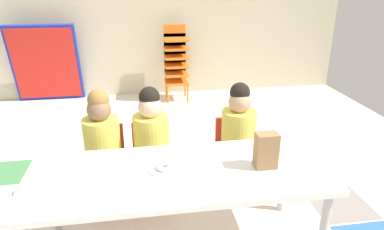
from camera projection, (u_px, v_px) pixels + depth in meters
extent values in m
cube|color=silver|center=(162.00, 188.00, 2.91)|extent=(5.77, 5.23, 0.02)
cube|color=#478C51|center=(8.00, 172.00, 3.12)|extent=(0.43, 0.43, 0.00)
cube|color=gray|center=(340.00, 204.00, 2.69)|extent=(0.43, 0.43, 0.00)
cube|color=orange|center=(248.00, 154.00, 3.45)|extent=(0.43, 0.43, 0.00)
cube|color=silver|center=(102.00, 228.00, 2.43)|extent=(0.43, 0.43, 0.00)
cube|color=beige|center=(145.00, 8.00, 4.85)|extent=(5.77, 0.10, 2.48)
cube|color=white|center=(178.00, 174.00, 2.04)|extent=(1.77, 0.70, 0.04)
cylinder|color=#B2B2B7|center=(54.00, 199.00, 2.30)|extent=(0.05, 0.05, 0.54)
cylinder|color=#B2B2B7|center=(283.00, 178.00, 2.53)|extent=(0.05, 0.05, 0.54)
cube|color=red|center=(105.00, 169.00, 2.59)|extent=(0.32, 0.30, 0.03)
cube|color=red|center=(105.00, 143.00, 2.67)|extent=(0.29, 0.02, 0.30)
cylinder|color=#D8C64C|center=(103.00, 143.00, 2.51)|extent=(0.35, 0.35, 0.38)
sphere|color=#8C664C|center=(99.00, 110.00, 2.41)|extent=(0.17, 0.17, 0.17)
sphere|color=olive|center=(98.00, 100.00, 2.40)|extent=(0.15, 0.15, 0.15)
cylinder|color=red|center=(86.00, 198.00, 2.51)|extent=(0.02, 0.02, 0.28)
cylinder|color=red|center=(125.00, 195.00, 2.55)|extent=(0.02, 0.02, 0.28)
cylinder|color=red|center=(90.00, 179.00, 2.75)|extent=(0.02, 0.02, 0.28)
cylinder|color=red|center=(126.00, 176.00, 2.79)|extent=(0.02, 0.02, 0.28)
cube|color=red|center=(153.00, 166.00, 2.64)|extent=(0.32, 0.30, 0.03)
cube|color=red|center=(151.00, 140.00, 2.73)|extent=(0.29, 0.02, 0.30)
cylinder|color=#D8C64C|center=(152.00, 140.00, 2.56)|extent=(0.28, 0.28, 0.38)
sphere|color=beige|center=(150.00, 107.00, 2.47)|extent=(0.17, 0.17, 0.17)
sphere|color=black|center=(149.00, 97.00, 2.45)|extent=(0.15, 0.15, 0.15)
cylinder|color=red|center=(136.00, 194.00, 2.56)|extent=(0.02, 0.02, 0.28)
cylinder|color=red|center=(173.00, 190.00, 2.60)|extent=(0.02, 0.02, 0.28)
cylinder|color=red|center=(135.00, 175.00, 2.80)|extent=(0.02, 0.02, 0.28)
cylinder|color=red|center=(170.00, 173.00, 2.84)|extent=(0.02, 0.02, 0.28)
cube|color=red|center=(237.00, 159.00, 2.74)|extent=(0.32, 0.30, 0.03)
cube|color=red|center=(233.00, 134.00, 2.82)|extent=(0.29, 0.02, 0.30)
cylinder|color=#D8C64C|center=(238.00, 134.00, 2.66)|extent=(0.31, 0.31, 0.38)
sphere|color=tan|center=(240.00, 102.00, 2.56)|extent=(0.17, 0.17, 0.17)
sphere|color=black|center=(240.00, 93.00, 2.55)|extent=(0.15, 0.15, 0.15)
cylinder|color=red|center=(223.00, 186.00, 2.65)|extent=(0.02, 0.02, 0.28)
cylinder|color=red|center=(258.00, 183.00, 2.70)|extent=(0.02, 0.02, 0.28)
cylinder|color=red|center=(215.00, 169.00, 2.89)|extent=(0.02, 0.02, 0.28)
cylinder|color=red|center=(248.00, 166.00, 2.93)|extent=(0.02, 0.02, 0.28)
cube|color=orange|center=(177.00, 82.00, 4.90)|extent=(0.32, 0.30, 0.03)
cube|color=orange|center=(175.00, 73.00, 4.99)|extent=(0.30, 0.02, 0.18)
cube|color=orange|center=(176.00, 74.00, 4.85)|extent=(0.32, 0.30, 0.03)
cube|color=orange|center=(175.00, 65.00, 4.95)|extent=(0.30, 0.02, 0.18)
cube|color=orange|center=(176.00, 65.00, 4.81)|extent=(0.32, 0.30, 0.03)
cube|color=orange|center=(175.00, 57.00, 4.90)|extent=(0.30, 0.02, 0.18)
cube|color=orange|center=(176.00, 57.00, 4.76)|extent=(0.32, 0.30, 0.03)
cube|color=orange|center=(175.00, 48.00, 4.86)|extent=(0.30, 0.02, 0.18)
cube|color=orange|center=(176.00, 48.00, 4.72)|extent=(0.32, 0.30, 0.03)
cube|color=orange|center=(175.00, 40.00, 4.82)|extent=(0.30, 0.02, 0.18)
cube|color=orange|center=(176.00, 39.00, 4.68)|extent=(0.32, 0.30, 0.03)
cube|color=orange|center=(175.00, 31.00, 4.77)|extent=(0.30, 0.02, 0.18)
cylinder|color=orange|center=(168.00, 94.00, 4.81)|extent=(0.02, 0.02, 0.26)
cylinder|color=orange|center=(188.00, 93.00, 4.85)|extent=(0.02, 0.02, 0.26)
cylinder|color=orange|center=(166.00, 89.00, 5.04)|extent=(0.02, 0.02, 0.26)
cylinder|color=orange|center=(185.00, 88.00, 5.09)|extent=(0.02, 0.02, 0.26)
cube|color=#1E33BF|center=(46.00, 64.00, 4.73)|extent=(0.90, 0.28, 1.09)
cube|color=red|center=(45.00, 64.00, 4.70)|extent=(0.83, 0.23, 0.99)
cube|color=#9E754C|center=(266.00, 150.00, 2.04)|extent=(0.13, 0.09, 0.22)
cylinder|color=white|center=(164.00, 169.00, 2.05)|extent=(0.18, 0.18, 0.01)
torus|color=white|center=(164.00, 167.00, 2.04)|extent=(0.10, 0.10, 0.03)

